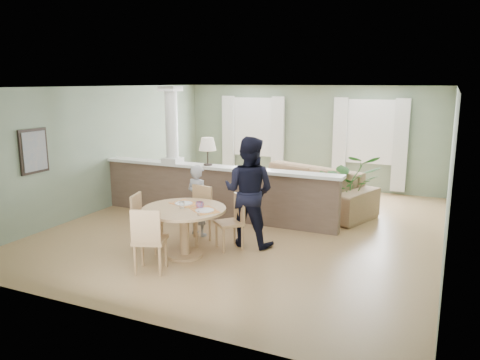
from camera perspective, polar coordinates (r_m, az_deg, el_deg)
The scene contains 12 objects.
ground at distance 9.29m, azimuth 1.31°, elevation -5.61°, with size 8.00×8.00×0.00m, color tan.
room_shell at distance 9.50m, azimuth 2.69°, elevation 5.95°, with size 7.02×8.02×2.71m.
pony_wall at distance 9.69m, azimuth -3.57°, elevation -0.56°, with size 5.32×0.38×2.70m.
sofa at distance 10.47m, azimuth 7.60°, elevation -1.10°, with size 3.14×1.23×0.92m, color #936D50.
houseplant at distance 9.77m, azimuth 12.95°, elevation -0.79°, with size 1.26×1.09×1.40m, color #2E6327.
dining_table at distance 7.58m, azimuth -6.74°, elevation -4.63°, with size 1.35×1.35×0.92m.
chair_far_boy at distance 8.33m, azimuth -5.14°, elevation -3.81°, with size 0.53×0.53×0.99m.
chair_far_man at distance 7.96m, azimuth -0.84°, elevation -4.79°, with size 0.59×0.59×0.92m.
chair_near at distance 7.03m, azimuth -11.09°, elevation -6.90°, with size 0.58×0.58×1.01m.
chair_side at distance 8.01m, azimuth -11.68°, elevation -4.76°, with size 0.53×0.53×0.97m.
child_person at distance 8.61m, azimuth -5.13°, elevation -2.48°, with size 0.48×0.32×1.32m, color gray.
man_person at distance 8.01m, azimuth 1.08°, elevation -1.42°, with size 0.92×0.72×1.90m, color black.
Camera 1 is at (3.45, -8.16, 2.80)m, focal length 35.00 mm.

